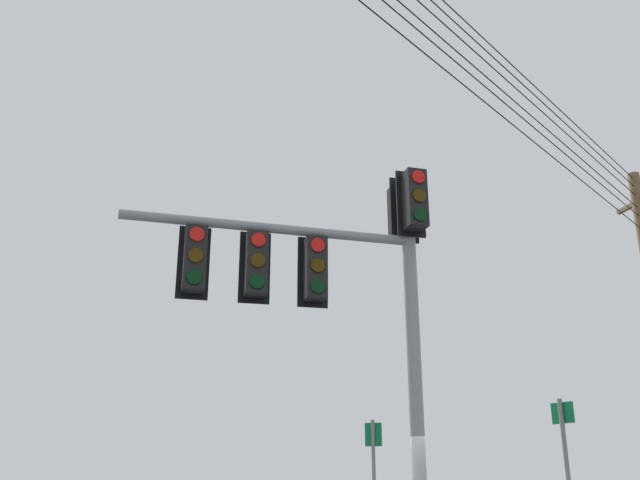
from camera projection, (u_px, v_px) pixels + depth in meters
name	position (u px, v px, depth m)	size (l,w,h in m)	color
signal_mast_assembly	(342.00, 283.00, 9.98)	(4.07, 2.51, 6.39)	gray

